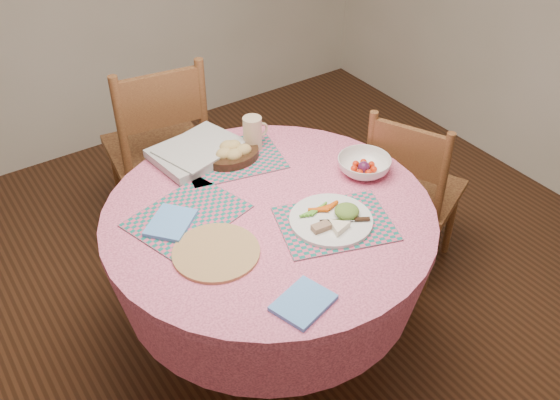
{
  "coord_description": "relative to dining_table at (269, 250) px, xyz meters",
  "views": [
    {
      "loc": [
        -0.98,
        -1.51,
        2.18
      ],
      "look_at": [
        0.05,
        0.0,
        0.78
      ],
      "focal_mm": 40.0,
      "sensor_mm": 36.0,
      "label": 1
    }
  ],
  "objects": [
    {
      "name": "napkin_near",
      "position": [
        -0.17,
        -0.45,
        0.2
      ],
      "size": [
        0.21,
        0.19,
        0.01
      ],
      "primitive_type": "cube",
      "rotation": [
        0.0,
        0.0,
        0.29
      ],
      "color": "#5D9BEF",
      "rests_on": "dining_table"
    },
    {
      "name": "napkin_far",
      "position": [
        -0.34,
        0.13,
        0.21
      ],
      "size": [
        0.23,
        0.22,
        0.01
      ],
      "primitive_type": "cube",
      "rotation": [
        0.0,
        0.0,
        0.7
      ],
      "color": "#5D9BEF",
      "rests_on": "placemat_left"
    },
    {
      "name": "ground",
      "position": [
        0.0,
        0.0,
        -0.56
      ],
      "size": [
        4.0,
        4.0,
        0.0
      ],
      "primitive_type": "plane",
      "color": "#331C0F",
      "rests_on": "ground"
    },
    {
      "name": "latte_mug",
      "position": [
        0.18,
        0.4,
        0.27
      ],
      "size": [
        0.12,
        0.08,
        0.14
      ],
      "color": "#CBAF8B",
      "rests_on": "placemat_back"
    },
    {
      "name": "fruit_bowl",
      "position": [
        0.45,
        -0.01,
        0.23
      ],
      "size": [
        0.24,
        0.24,
        0.07
      ],
      "rotation": [
        0.0,
        0.0,
        0.14
      ],
      "color": "white",
      "rests_on": "dining_table"
    },
    {
      "name": "placemat_front",
      "position": [
        0.16,
        -0.2,
        0.2
      ],
      "size": [
        0.47,
        0.41,
        0.01
      ],
      "primitive_type": "cube",
      "rotation": [
        0.0,
        0.0,
        -0.32
      ],
      "color": "#136C63",
      "rests_on": "dining_table"
    },
    {
      "name": "newspaper_stack",
      "position": [
        -0.05,
        0.47,
        0.22
      ],
      "size": [
        0.39,
        0.33,
        0.04
      ],
      "rotation": [
        0.0,
        0.0,
        0.12
      ],
      "color": "silver",
      "rests_on": "dining_table"
    },
    {
      "name": "bread_bowl",
      "position": [
        0.06,
        0.37,
        0.23
      ],
      "size": [
        0.23,
        0.23,
        0.08
      ],
      "color": "black",
      "rests_on": "placemat_back"
    },
    {
      "name": "dining_table",
      "position": [
        0.0,
        0.0,
        0.0
      ],
      "size": [
        1.24,
        1.24,
        0.75
      ],
      "color": "pink",
      "rests_on": "ground"
    },
    {
      "name": "chair_back",
      "position": [
        -0.01,
        0.97,
        -0.03
      ],
      "size": [
        0.53,
        0.51,
        1.01
      ],
      "rotation": [
        0.0,
        0.0,
        3.0
      ],
      "color": "brown",
      "rests_on": "ground"
    },
    {
      "name": "chair_right",
      "position": [
        0.83,
        0.07,
        -0.09
      ],
      "size": [
        0.53,
        0.54,
        0.89
      ],
      "rotation": [
        0.0,
        0.0,
        2.01
      ],
      "color": "brown",
      "rests_on": "ground"
    },
    {
      "name": "dinner_plate",
      "position": [
        0.15,
        -0.19,
        0.21
      ],
      "size": [
        0.3,
        0.3,
        0.05
      ],
      "rotation": [
        0.0,
        0.0,
        -0.09
      ],
      "color": "white",
      "rests_on": "placemat_front"
    },
    {
      "name": "placemat_left",
      "position": [
        -0.26,
        0.14,
        0.2
      ],
      "size": [
        0.47,
        0.4,
        0.01
      ],
      "primitive_type": "cube",
      "rotation": [
        0.0,
        0.0,
        0.28
      ],
      "color": "#136C63",
      "rests_on": "dining_table"
    },
    {
      "name": "wicker_trivet",
      "position": [
        -0.28,
        -0.09,
        0.2
      ],
      "size": [
        0.3,
        0.3,
        0.01
      ],
      "primitive_type": "cylinder",
      "color": "#976A41",
      "rests_on": "dining_table"
    },
    {
      "name": "placemat_back",
      "position": [
        0.07,
        0.37,
        0.2
      ],
      "size": [
        0.46,
        0.38,
        0.01
      ],
      "primitive_type": "cube",
      "rotation": [
        0.0,
        0.0,
        -0.22
      ],
      "color": "#136C63",
      "rests_on": "dining_table"
    }
  ]
}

